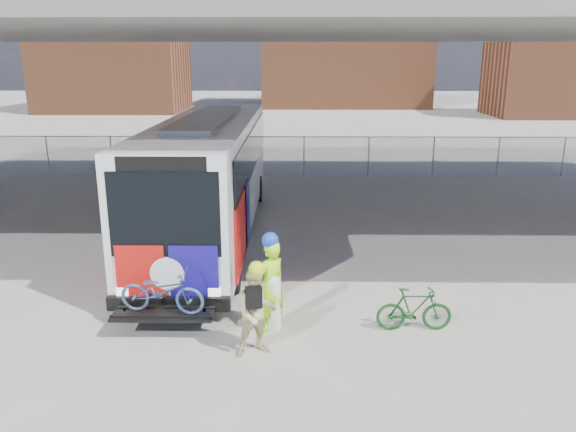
{
  "coord_description": "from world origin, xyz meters",
  "views": [
    {
      "loc": [
        0.62,
        -13.86,
        5.36
      ],
      "look_at": [
        0.43,
        -0.62,
        1.6
      ],
      "focal_mm": 35.0,
      "sensor_mm": 36.0,
      "label": 1
    }
  ],
  "objects_px": {
    "cyclist_tan": "(257,311)",
    "bus": "(210,168)",
    "cyclist_hivis": "(270,284)",
    "bollard": "(273,300)",
    "bike_parked": "(414,309)"
  },
  "relations": [
    {
      "from": "cyclist_tan",
      "to": "bus",
      "type": "bearing_deg",
      "value": 86.3
    },
    {
      "from": "cyclist_hivis",
      "to": "cyclist_tan",
      "type": "distance_m",
      "value": 1.01
    },
    {
      "from": "bus",
      "to": "bollard",
      "type": "bearing_deg",
      "value": -71.05
    },
    {
      "from": "bollard",
      "to": "bus",
      "type": "bearing_deg",
      "value": 108.95
    },
    {
      "from": "bus",
      "to": "cyclist_hivis",
      "type": "height_order",
      "value": "bus"
    },
    {
      "from": "bollard",
      "to": "cyclist_hivis",
      "type": "xyz_separation_m",
      "value": [
        -0.05,
        -0.0,
        0.37
      ]
    },
    {
      "from": "bus",
      "to": "bike_parked",
      "type": "relative_size",
      "value": 8.49
    },
    {
      "from": "cyclist_hivis",
      "to": "cyclist_tan",
      "type": "bearing_deg",
      "value": 34.53
    },
    {
      "from": "bike_parked",
      "to": "bollard",
      "type": "bearing_deg",
      "value": 88.82
    },
    {
      "from": "bollard",
      "to": "cyclist_hivis",
      "type": "bearing_deg",
      "value": -180.0
    },
    {
      "from": "cyclist_hivis",
      "to": "bike_parked",
      "type": "height_order",
      "value": "cyclist_hivis"
    },
    {
      "from": "bollard",
      "to": "cyclist_hivis",
      "type": "height_order",
      "value": "cyclist_hivis"
    },
    {
      "from": "cyclist_tan",
      "to": "bike_parked",
      "type": "xyz_separation_m",
      "value": [
        3.1,
        0.98,
        -0.41
      ]
    },
    {
      "from": "bus",
      "to": "cyclist_hivis",
      "type": "bearing_deg",
      "value": -71.45
    },
    {
      "from": "cyclist_hivis",
      "to": "bus",
      "type": "bearing_deg",
      "value": -115.3
    }
  ]
}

